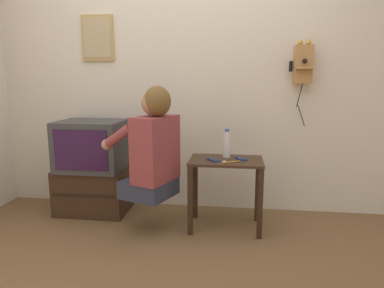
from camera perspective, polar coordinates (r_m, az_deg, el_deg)
ground_plane at (r=2.55m, az=-2.86°, el=-18.32°), size 14.00×14.00×0.00m
wall_back at (r=3.27m, az=0.25°, el=11.37°), size 6.80×0.05×2.55m
side_table at (r=2.86m, az=5.66°, el=-5.14°), size 0.60×0.40×0.59m
person at (r=2.73m, az=-6.56°, el=-0.46°), size 0.61×0.55×0.89m
tv_stand at (r=3.38m, az=-16.12°, el=-7.42°), size 0.64×0.42×0.42m
television at (r=3.25m, az=-16.39°, el=-0.22°), size 0.58×0.46×0.45m
wall_phone_antique at (r=3.21m, az=17.99°, el=12.59°), size 0.19×0.19×0.74m
framed_picture at (r=3.48m, az=-15.47°, el=16.67°), size 0.31×0.03×0.42m
cell_phone_held at (r=2.78m, az=3.51°, el=-2.63°), size 0.12×0.13×0.01m
cell_phone_spare at (r=2.84m, az=8.14°, el=-2.42°), size 0.10×0.14×0.01m
water_bottle at (r=2.89m, az=5.81°, el=0.00°), size 0.07×0.07×0.24m
toothbrush at (r=2.71m, az=6.36°, el=-3.00°), size 0.14×0.10×0.02m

